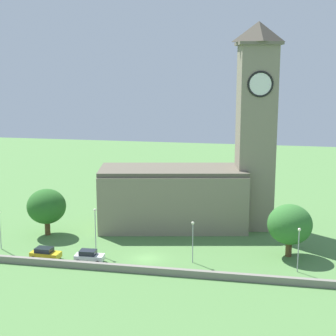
{
  "coord_description": "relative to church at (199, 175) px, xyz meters",
  "views": [
    {
      "loc": [
        16.74,
        -69.6,
        27.66
      ],
      "look_at": [
        1.9,
        6.02,
        12.37
      ],
      "focal_mm": 55.32,
      "sensor_mm": 36.0,
      "label": 1
    }
  ],
  "objects": [
    {
      "name": "car_white",
      "position": [
        -13.03,
        -19.73,
        -8.28
      ],
      "size": [
        4.21,
        2.27,
        1.84
      ],
      "color": "silver",
      "rests_on": "ground"
    },
    {
      "name": "tree_by_tower",
      "position": [
        15.01,
        -11.68,
        -4.33
      ],
      "size": [
        6.53,
        6.53,
        7.85
      ],
      "color": "brown",
      "rests_on": "ground"
    },
    {
      "name": "streetlamp_central",
      "position": [
        1.48,
        -16.87,
        -5.06
      ],
      "size": [
        0.44,
        0.44,
        6.1
      ],
      "color": "#9EA0A5",
      "rests_on": "ground"
    },
    {
      "name": "church",
      "position": [
        0.0,
        0.0,
        0.0
      ],
      "size": [
        31.06,
        15.23,
        34.75
      ],
      "color": "gray",
      "rests_on": "ground"
    },
    {
      "name": "car_yellow",
      "position": [
        -19.7,
        -19.77,
        -8.32
      ],
      "size": [
        4.42,
        2.48,
        1.76
      ],
      "color": "gold",
      "rests_on": "ground"
    },
    {
      "name": "ground_plane",
      "position": [
        -5.25,
        -1.56,
        -9.21
      ],
      "size": [
        200.0,
        200.0,
        0.0
      ],
      "primitive_type": "plane",
      "color": "#517F42"
    },
    {
      "name": "tree_riverside_west",
      "position": [
        -24.02,
        -9.26,
        -4.35
      ],
      "size": [
        6.4,
        6.4,
        7.78
      ],
      "color": "brown",
      "rests_on": "ground"
    },
    {
      "name": "streetlamp_east_mid",
      "position": [
        16.02,
        -17.5,
        -4.98
      ],
      "size": [
        0.44,
        0.44,
        6.24
      ],
      "color": "#9EA0A5",
      "rests_on": "ground"
    },
    {
      "name": "quay_barrier",
      "position": [
        -5.25,
        -22.01,
        -8.72
      ],
      "size": [
        57.11,
        0.7,
        0.98
      ],
      "primitive_type": "cube",
      "color": "gray",
      "rests_on": "ground"
    },
    {
      "name": "streetlamp_west_end",
      "position": [
        -28.2,
        -17.01,
        -5.09
      ],
      "size": [
        0.44,
        0.44,
        6.05
      ],
      "color": "#9EA0A5",
      "rests_on": "ground"
    },
    {
      "name": "streetlamp_west_mid",
      "position": [
        -13.21,
        -16.22,
        -4.53
      ],
      "size": [
        0.44,
        0.44,
        7.02
      ],
      "color": "#9EA0A5",
      "rests_on": "ground"
    }
  ]
}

